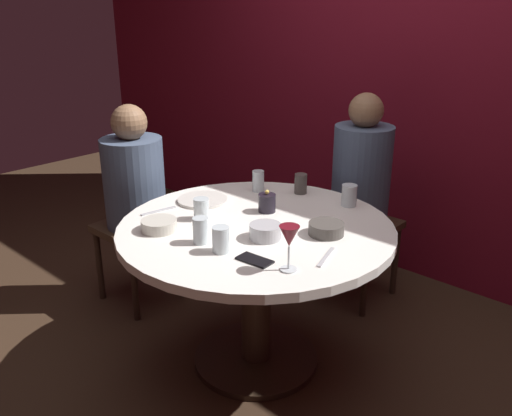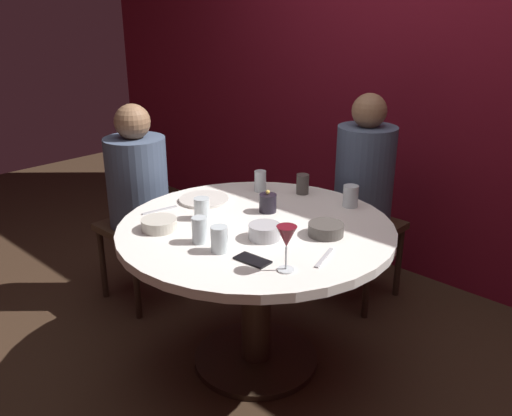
{
  "view_description": "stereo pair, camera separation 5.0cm",
  "coord_description": "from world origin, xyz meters",
  "views": [
    {
      "loc": [
        1.48,
        -1.64,
        1.65
      ],
      "look_at": [
        0.0,
        0.0,
        0.8
      ],
      "focal_mm": 37.87,
      "sensor_mm": 36.0,
      "label": 1
    },
    {
      "loc": [
        1.52,
        -1.6,
        1.65
      ],
      "look_at": [
        0.0,
        0.0,
        0.8
      ],
      "focal_mm": 37.87,
      "sensor_mm": 36.0,
      "label": 2
    }
  ],
  "objects": [
    {
      "name": "cup_near_candle",
      "position": [
        -0.23,
        -0.12,
        0.77
      ],
      "size": [
        0.07,
        0.07,
        0.1
      ],
      "primitive_type": "cylinder",
      "color": "silver",
      "rests_on": "dining_table"
    },
    {
      "name": "ground_plane",
      "position": [
        0.0,
        0.0,
        0.0
      ],
      "size": [
        8.0,
        8.0,
        0.0
      ],
      "primitive_type": "plane",
      "color": "#382619"
    },
    {
      "name": "knife_near_plate",
      "position": [
        0.42,
        -0.06,
        0.72
      ],
      "size": [
        0.07,
        0.18,
        0.01
      ],
      "primitive_type": "cube",
      "rotation": [
        0.0,
        0.0,
        0.31
      ],
      "color": "#B7B7BC",
      "rests_on": "dining_table"
    },
    {
      "name": "fork_near_plate",
      "position": [
        -0.45,
        -0.19,
        0.72
      ],
      "size": [
        0.05,
        0.18,
        0.01
      ],
      "primitive_type": "cube",
      "rotation": [
        0.0,
        0.0,
        -0.18
      ],
      "color": "#B7B7BC",
      "rests_on": "dining_table"
    },
    {
      "name": "back_wall",
      "position": [
        0.0,
        1.42,
        1.3
      ],
      "size": [
        6.0,
        0.1,
        2.6
      ],
      "primitive_type": "cube",
      "color": "maroon",
      "rests_on": "ground"
    },
    {
      "name": "cup_center_front",
      "position": [
        -0.04,
        -0.29,
        0.78
      ],
      "size": [
        0.06,
        0.06,
        0.11
      ],
      "primitive_type": "cylinder",
      "color": "silver",
      "rests_on": "dining_table"
    },
    {
      "name": "cup_by_right_diner",
      "position": [
        -0.11,
        0.47,
        0.77
      ],
      "size": [
        0.06,
        0.06,
        0.1
      ],
      "primitive_type": "cylinder",
      "color": "#4C4742",
      "rests_on": "dining_table"
    },
    {
      "name": "candle_holder",
      "position": [
        -0.07,
        0.16,
        0.76
      ],
      "size": [
        0.08,
        0.08,
        0.11
      ],
      "color": "black",
      "rests_on": "dining_table"
    },
    {
      "name": "cup_by_left_diner",
      "position": [
        0.08,
        -0.3,
        0.77
      ],
      "size": [
        0.07,
        0.07,
        0.11
      ],
      "primitive_type": "cylinder",
      "color": "silver",
      "rests_on": "dining_table"
    },
    {
      "name": "cup_beside_wine",
      "position": [
        -0.3,
        0.35,
        0.78
      ],
      "size": [
        0.06,
        0.06,
        0.11
      ],
      "primitive_type": "cylinder",
      "color": "silver",
      "rests_on": "dining_table"
    },
    {
      "name": "dinner_plate",
      "position": [
        -0.4,
        0.05,
        0.73
      ],
      "size": [
        0.25,
        0.25,
        0.01
      ],
      "primitive_type": "cylinder",
      "color": "silver",
      "rests_on": "dining_table"
    },
    {
      "name": "bowl_serving_large",
      "position": [
        0.13,
        -0.08,
        0.75
      ],
      "size": [
        0.13,
        0.13,
        0.06
      ],
      "primitive_type": "cylinder",
      "color": "#B7B7BC",
      "rests_on": "dining_table"
    },
    {
      "name": "bowl_small_white",
      "position": [
        0.29,
        0.12,
        0.75
      ],
      "size": [
        0.15,
        0.15,
        0.05
      ],
      "primitive_type": "cylinder",
      "color": "#4C4742",
      "rests_on": "dining_table"
    },
    {
      "name": "bowl_salad_center",
      "position": [
        -0.27,
        -0.33,
        0.75
      ],
      "size": [
        0.16,
        0.16,
        0.05
      ],
      "primitive_type": "cylinder",
      "color": "beige",
      "rests_on": "dining_table"
    },
    {
      "name": "wine_glass",
      "position": [
        0.38,
        -0.24,
        0.85
      ],
      "size": [
        0.08,
        0.08,
        0.18
      ],
      "color": "silver",
      "rests_on": "dining_table"
    },
    {
      "name": "cell_phone",
      "position": [
        0.24,
        -0.27,
        0.73
      ],
      "size": [
        0.14,
        0.08,
        0.01
      ],
      "primitive_type": "cube",
      "rotation": [
        0.0,
        0.0,
        1.64
      ],
      "color": "black",
      "rests_on": "dining_table"
    },
    {
      "name": "cup_far_edge",
      "position": [
        0.17,
        0.48,
        0.77
      ],
      "size": [
        0.07,
        0.07,
        0.11
      ],
      "primitive_type": "cylinder",
      "color": "silver",
      "rests_on": "dining_table"
    },
    {
      "name": "dining_table",
      "position": [
        0.0,
        0.0,
        0.56
      ],
      "size": [
        1.23,
        1.23,
        0.72
      ],
      "color": "white",
      "rests_on": "ground"
    },
    {
      "name": "seated_diner_left",
      "position": [
        -0.91,
        0.0,
        0.71
      ],
      "size": [
        0.4,
        0.4,
        1.15
      ],
      "rotation": [
        0.0,
        0.0,
        6.28
      ],
      "color": "#3F2D1E",
      "rests_on": "ground"
    },
    {
      "name": "seated_diner_back",
      "position": [
        0.0,
        0.87,
        0.74
      ],
      "size": [
        0.4,
        0.4,
        1.2
      ],
      "rotation": [
        0.0,
        0.0,
        4.71
      ],
      "color": "#3F2D1E",
      "rests_on": "ground"
    }
  ]
}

